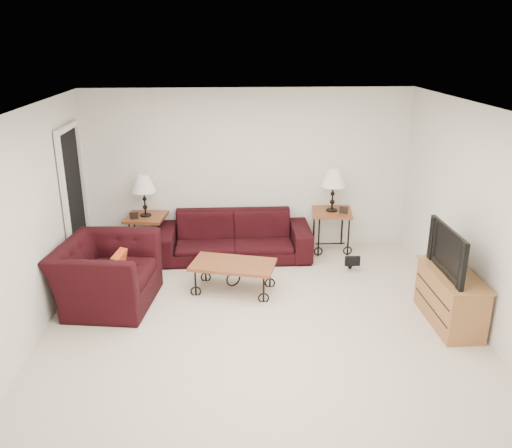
% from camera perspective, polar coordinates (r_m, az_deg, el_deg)
% --- Properties ---
extents(ground, '(5.00, 5.00, 0.00)m').
position_cam_1_polar(ground, '(6.33, 0.39, -10.71)').
color(ground, beige).
rests_on(ground, ground).
extents(wall_back, '(5.00, 0.02, 2.50)m').
position_cam_1_polar(wall_back, '(8.19, -0.76, 5.87)').
color(wall_back, white).
rests_on(wall_back, ground).
extents(wall_front, '(5.00, 0.02, 2.50)m').
position_cam_1_polar(wall_front, '(3.56, 3.20, -13.61)').
color(wall_front, white).
rests_on(wall_front, ground).
extents(wall_left, '(0.02, 5.00, 2.50)m').
position_cam_1_polar(wall_left, '(6.17, -23.44, -0.46)').
color(wall_left, white).
rests_on(wall_left, ground).
extents(wall_right, '(0.02, 5.00, 2.50)m').
position_cam_1_polar(wall_right, '(6.46, 23.12, 0.46)').
color(wall_right, white).
rests_on(wall_right, ground).
extents(ceiling, '(5.00, 5.00, 0.00)m').
position_cam_1_polar(ceiling, '(5.51, 0.45, 12.35)').
color(ceiling, white).
rests_on(ceiling, wall_back).
extents(doorway, '(0.08, 0.94, 2.04)m').
position_cam_1_polar(doorway, '(7.72, -19.09, 2.13)').
color(doorway, black).
rests_on(doorway, ground).
extents(sofa, '(2.32, 0.91, 0.68)m').
position_cam_1_polar(sofa, '(8.00, -2.44, -1.33)').
color(sofa, black).
rests_on(sofa, ground).
extents(side_table_left, '(0.66, 0.66, 0.63)m').
position_cam_1_polar(side_table_left, '(8.27, -11.72, -1.20)').
color(side_table_left, brown).
rests_on(side_table_left, ground).
extents(side_table_right, '(0.69, 0.69, 0.66)m').
position_cam_1_polar(side_table_right, '(8.33, 8.12, -0.71)').
color(side_table_right, brown).
rests_on(side_table_right, ground).
extents(lamp_left, '(0.41, 0.41, 0.63)m').
position_cam_1_polar(lamp_left, '(8.07, -12.03, 3.02)').
color(lamp_left, black).
rests_on(lamp_left, side_table_left).
extents(lamp_right, '(0.42, 0.42, 0.66)m').
position_cam_1_polar(lamp_right, '(8.13, 8.34, 3.64)').
color(lamp_right, black).
rests_on(lamp_right, side_table_right).
extents(photo_frame_left, '(0.13, 0.02, 0.11)m').
position_cam_1_polar(photo_frame_left, '(8.03, -13.10, 0.88)').
color(photo_frame_left, black).
rests_on(photo_frame_left, side_table_left).
extents(photo_frame_right, '(0.13, 0.06, 0.11)m').
position_cam_1_polar(photo_frame_right, '(8.10, 9.49, 1.49)').
color(photo_frame_right, black).
rests_on(photo_frame_right, side_table_right).
extents(coffee_table, '(1.19, 0.85, 0.40)m').
position_cam_1_polar(coffee_table, '(6.99, -2.48, -5.78)').
color(coffee_table, brown).
rests_on(coffee_table, ground).
extents(armchair, '(1.27, 1.40, 0.82)m').
position_cam_1_polar(armchair, '(6.85, -15.88, -5.20)').
color(armchair, black).
rests_on(armchair, ground).
extents(throw_pillow, '(0.15, 0.38, 0.37)m').
position_cam_1_polar(throw_pillow, '(6.73, -14.80, -4.51)').
color(throw_pillow, red).
rests_on(throw_pillow, armchair).
extents(tv_stand, '(0.44, 1.07, 0.64)m').
position_cam_1_polar(tv_stand, '(6.61, 20.32, -7.52)').
color(tv_stand, '#AB733F').
rests_on(tv_stand, ground).
extents(television, '(0.13, 0.95, 0.55)m').
position_cam_1_polar(television, '(6.36, 20.78, -2.75)').
color(television, black).
rests_on(television, tv_stand).
extents(backpack, '(0.40, 0.36, 0.42)m').
position_cam_1_polar(backpack, '(7.75, 10.25, -3.38)').
color(backpack, black).
rests_on(backpack, ground).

